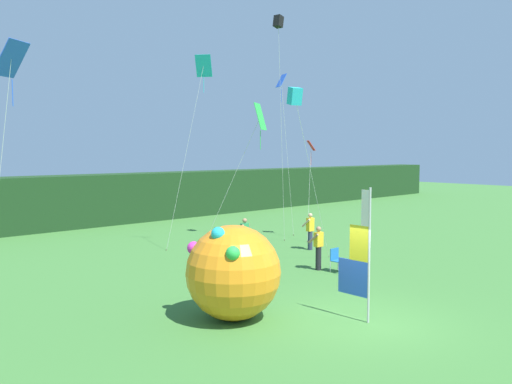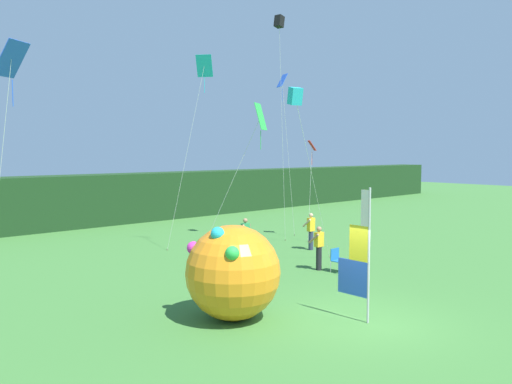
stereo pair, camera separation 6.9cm
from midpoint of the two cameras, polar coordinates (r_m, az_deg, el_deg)
ground_plane at (r=14.57m, az=11.67°, el=-13.76°), size 120.00×120.00×0.00m
distant_treeline at (r=32.27m, az=-22.07°, el=-1.14°), size 80.00×2.40×3.13m
banner_flag at (r=14.14m, az=11.53°, el=-7.06°), size 0.06×1.03×3.61m
person_near_banner at (r=19.96m, az=7.08°, el=-6.04°), size 0.55×0.48×1.69m
person_mid_field at (r=18.22m, az=-0.10°, el=-7.11°), size 0.55×0.48×1.65m
person_far_left at (r=22.40m, az=-1.11°, el=-4.89°), size 0.55×0.48×1.67m
person_far_right at (r=23.98m, az=6.18°, el=-4.23°), size 0.55×0.48×1.71m
inflatable_balloon at (r=14.05m, az=-2.44°, el=-8.86°), size 2.58×2.58×2.60m
folding_chair at (r=19.82m, az=9.13°, el=-7.29°), size 0.51×0.51×0.89m
kite_black_box_0 at (r=25.57m, az=2.67°, el=18.05°), size 1.35×0.80×10.96m
kite_blue_diamond_1 at (r=27.01m, az=3.08°, el=11.01°), size 1.40×0.64×8.52m
kite_blue_diamond_2 at (r=15.22m, az=-25.42°, el=12.24°), size 1.03×1.67×7.40m
kite_cyan_box_3 at (r=18.89m, az=4.49°, el=10.42°), size 3.72×1.44×6.88m
kite_red_diamond_4 at (r=26.92m, az=6.27°, el=4.41°), size 1.39×1.05×5.12m
kite_cyan_diamond_5 at (r=23.89m, az=-5.84°, el=12.83°), size 1.77×1.53×8.87m
kite_green_diamond_6 at (r=19.15m, az=0.37°, el=7.71°), size 1.77×2.67×6.33m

